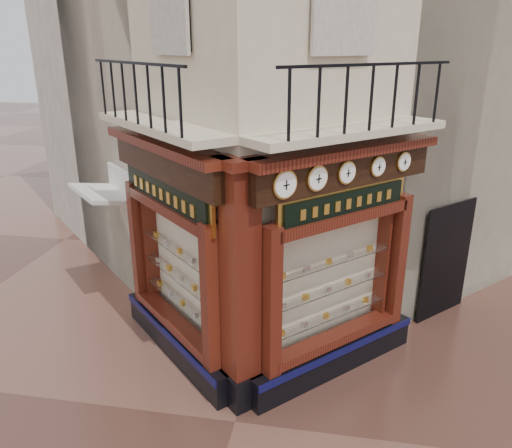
% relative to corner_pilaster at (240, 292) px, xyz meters
% --- Properties ---
extents(ground, '(80.00, 80.00, 0.00)m').
position_rel_corner_pilaster_xyz_m(ground, '(0.00, -0.50, -1.95)').
color(ground, '#4C2C23').
rests_on(ground, ground).
extents(main_building, '(11.31, 11.31, 12.00)m').
position_rel_corner_pilaster_xyz_m(main_building, '(0.00, 5.66, 4.05)').
color(main_building, beige).
rests_on(main_building, ground).
extents(neighbour_left, '(11.31, 11.31, 11.00)m').
position_rel_corner_pilaster_xyz_m(neighbour_left, '(-2.47, 8.13, 3.55)').
color(neighbour_left, beige).
rests_on(neighbour_left, ground).
extents(neighbour_right, '(11.31, 11.31, 11.00)m').
position_rel_corner_pilaster_xyz_m(neighbour_right, '(2.47, 8.13, 3.55)').
color(neighbour_right, beige).
rests_on(neighbour_right, ground).
extents(shopfront_left, '(2.86, 2.86, 3.98)m').
position_rel_corner_pilaster_xyz_m(shopfront_left, '(-1.41, 1.07, 0.03)').
color(shopfront_left, black).
rests_on(shopfront_left, ground).
extents(shopfront_right, '(2.86, 2.86, 3.98)m').
position_rel_corner_pilaster_xyz_m(shopfront_right, '(1.41, 1.07, 0.03)').
color(shopfront_right, black).
rests_on(shopfront_right, ground).
extents(corner_pilaster, '(0.85, 0.85, 3.98)m').
position_rel_corner_pilaster_xyz_m(corner_pilaster, '(0.00, 0.00, 0.00)').
color(corner_pilaster, black).
rests_on(corner_pilaster, ground).
extents(balcony, '(5.94, 2.97, 1.03)m').
position_rel_corner_pilaster_xyz_m(balcony, '(0.00, 0.99, 2.27)').
color(balcony, beige).
rests_on(balcony, ground).
extents(clock_a, '(0.32, 0.32, 0.41)m').
position_rel_corner_pilaster_xyz_m(clock_a, '(0.63, 0.02, 1.67)').
color(clock_a, gold).
rests_on(clock_a, ground).
extents(clock_b, '(0.30, 0.30, 0.38)m').
position_rel_corner_pilaster_xyz_m(clock_b, '(1.04, 0.43, 1.67)').
color(clock_b, gold).
rests_on(clock_b, ground).
extents(clock_c, '(0.28, 0.28, 0.35)m').
position_rel_corner_pilaster_xyz_m(clock_c, '(1.45, 0.84, 1.67)').
color(clock_c, gold).
rests_on(clock_c, ground).
extents(clock_d, '(0.26, 0.26, 0.32)m').
position_rel_corner_pilaster_xyz_m(clock_d, '(1.92, 1.32, 1.67)').
color(clock_d, gold).
rests_on(clock_d, ground).
extents(clock_e, '(0.26, 0.26, 0.32)m').
position_rel_corner_pilaster_xyz_m(clock_e, '(2.35, 1.75, 1.67)').
color(clock_e, gold).
rests_on(clock_e, ground).
extents(awning, '(1.85, 1.85, 0.25)m').
position_rel_corner_pilaster_xyz_m(awning, '(-3.45, 2.74, -1.95)').
color(awning, white).
rests_on(awning, ground).
extents(signboard_left, '(2.24, 2.24, 0.60)m').
position_rel_corner_pilaster_xyz_m(signboard_left, '(-1.46, 1.01, 1.15)').
color(signboard_left, gold).
rests_on(signboard_left, ground).
extents(signboard_right, '(1.91, 1.91, 0.51)m').
position_rel_corner_pilaster_xyz_m(signboard_right, '(1.46, 1.01, 1.15)').
color(signboard_right, gold).
rests_on(signboard_right, ground).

